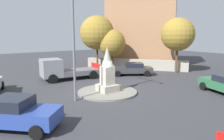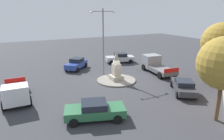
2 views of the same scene
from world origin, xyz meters
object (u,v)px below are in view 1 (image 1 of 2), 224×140
car_blue_approaching (17,113)px  tree_mid_cluster (178,34)px  car_dark_grey_passing (132,69)px  streetlamp (73,26)px  truck_grey_parked_left (63,70)px  corner_building (143,32)px  tree_near_wall (97,33)px  monument (107,72)px  tree_far_corner (112,43)px

car_blue_approaching → tree_mid_cluster: 19.38m
car_dark_grey_passing → streetlamp: bearing=-63.0°
truck_grey_parked_left → corner_building: corner_building is taller
tree_near_wall → tree_mid_cluster: (7.74, 5.92, -0.20)m
car_dark_grey_passing → monument: bearing=-55.3°
streetlamp → car_blue_approaching: (2.31, -4.14, -4.17)m
car_blue_approaching → tree_mid_cluster: bearing=105.4°
car_blue_approaching → corner_building: size_ratio=0.41×
streetlamp → tree_far_corner: streetlamp is taller
truck_grey_parked_left → tree_mid_cluster: 13.30m
corner_building → tree_mid_cluster: 8.32m
streetlamp → car_blue_approaching: size_ratio=2.07×
streetlamp → tree_mid_cluster: size_ratio=1.31×
streetlamp → truck_grey_parked_left: size_ratio=1.42×
monument → truck_grey_parked_left: monument is taller
car_blue_approaching → streetlamp: bearing=119.1°
tree_mid_cluster → streetlamp: bearing=-79.0°
monument → tree_far_corner: (-8.62, 6.62, 1.66)m
monument → car_blue_approaching: size_ratio=0.85×
monument → tree_near_wall: (-10.17, 5.44, 2.95)m
corner_building → truck_grey_parked_left: bearing=-74.5°
streetlamp → car_dark_grey_passing: bearing=117.0°
car_blue_approaching → tree_near_wall: 18.25m
streetlamp → tree_mid_cluster: streetlamp is taller
car_blue_approaching → tree_far_corner: bearing=129.6°
streetlamp → tree_near_wall: streetlamp is taller
car_dark_grey_passing → tree_far_corner: bearing=174.5°
monument → corner_building: (-10.43, 13.63, 3.16)m
car_dark_grey_passing → truck_grey_parked_left: truck_grey_parked_left is taller
monument → car_blue_approaching: 7.52m
truck_grey_parked_left → streetlamp: bearing=-16.3°
corner_building → tree_mid_cluster: size_ratio=1.53×
car_blue_approaching → tree_near_wall: bearing=135.9°
tree_mid_cluster → monument: bearing=-77.9°
car_dark_grey_passing → truck_grey_parked_left: size_ratio=0.81×
monument → tree_mid_cluster: size_ratio=0.54×
tree_far_corner → monument: bearing=-37.5°
car_dark_grey_passing → tree_far_corner: (-4.34, 0.42, 2.60)m
tree_near_wall → tree_mid_cluster: 9.75m
streetlamp → corner_building: 19.68m
car_blue_approaching → tree_near_wall: tree_near_wall is taller
monument → tree_far_corner: tree_far_corner is taller
car_dark_grey_passing → tree_near_wall: (-5.89, -0.77, 3.89)m
car_blue_approaching → car_dark_grey_passing: bearing=117.7°
monument → tree_near_wall: bearing=151.9°
car_dark_grey_passing → tree_mid_cluster: size_ratio=0.74×
monument → corner_building: 17.45m
tree_far_corner → tree_near_wall: bearing=-142.6°
car_blue_approaching → tree_near_wall: size_ratio=0.59×
tree_near_wall → streetlamp: bearing=-38.3°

